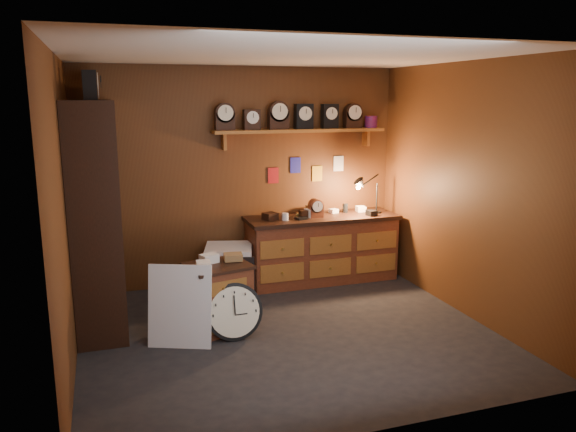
{
  "coord_description": "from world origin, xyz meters",
  "views": [
    {
      "loc": [
        -1.66,
        -5.0,
        2.32
      ],
      "look_at": [
        0.11,
        0.35,
        1.13
      ],
      "focal_mm": 35.0,
      "sensor_mm": 36.0,
      "label": 1
    }
  ],
  "objects_px": {
    "workbench": "(322,245)",
    "low_cabinet": "(219,294)",
    "shelving_unit": "(92,204)",
    "big_round_clock": "(234,312)"
  },
  "relations": [
    {
      "from": "shelving_unit",
      "to": "low_cabinet",
      "type": "height_order",
      "value": "shelving_unit"
    },
    {
      "from": "shelving_unit",
      "to": "low_cabinet",
      "type": "bearing_deg",
      "value": -29.67
    },
    {
      "from": "low_cabinet",
      "to": "big_round_clock",
      "type": "xyz_separation_m",
      "value": [
        0.09,
        -0.26,
        -0.1
      ]
    },
    {
      "from": "workbench",
      "to": "low_cabinet",
      "type": "bearing_deg",
      "value": -143.81
    },
    {
      "from": "shelving_unit",
      "to": "big_round_clock",
      "type": "xyz_separation_m",
      "value": [
        1.25,
        -0.92,
        -0.98
      ]
    },
    {
      "from": "low_cabinet",
      "to": "workbench",
      "type": "bearing_deg",
      "value": 22.93
    },
    {
      "from": "workbench",
      "to": "low_cabinet",
      "type": "height_order",
      "value": "workbench"
    },
    {
      "from": "workbench",
      "to": "big_round_clock",
      "type": "bearing_deg",
      "value": -136.3
    },
    {
      "from": "workbench",
      "to": "big_round_clock",
      "type": "xyz_separation_m",
      "value": [
        -1.48,
        -1.42,
        -0.2
      ]
    },
    {
      "from": "workbench",
      "to": "low_cabinet",
      "type": "xyz_separation_m",
      "value": [
        -1.58,
        -1.15,
        -0.09
      ]
    }
  ]
}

